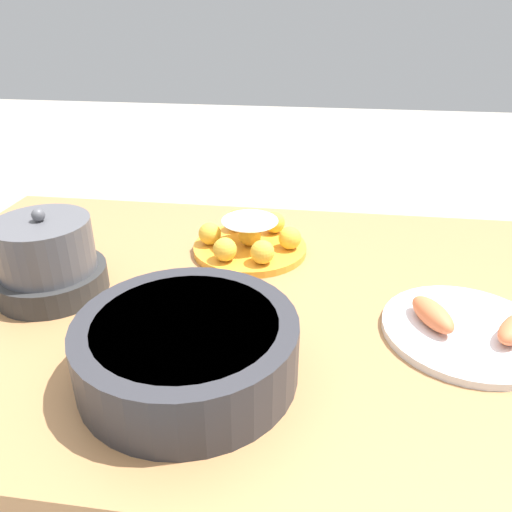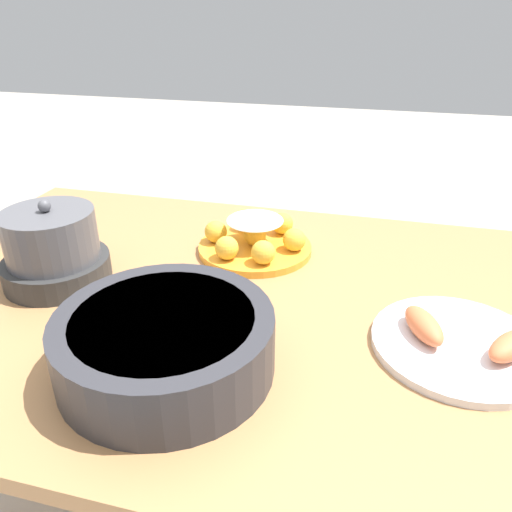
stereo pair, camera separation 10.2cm
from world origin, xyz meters
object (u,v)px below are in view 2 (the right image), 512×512
(seafood_platter, at_px, (460,343))
(dining_table, at_px, (257,339))
(cake_plate, at_px, (255,239))
(warming_pot, at_px, (53,250))
(serving_bowl, at_px, (165,341))

(seafood_platter, bearing_deg, dining_table, -10.46)
(dining_table, height_order, cake_plate, cake_plate)
(warming_pot, bearing_deg, seafood_platter, 177.28)
(serving_bowl, bearing_deg, cake_plate, -93.88)
(dining_table, distance_m, serving_bowl, 0.28)
(dining_table, distance_m, cake_plate, 0.24)
(seafood_platter, bearing_deg, serving_bowl, 20.16)
(dining_table, relative_size, warming_pot, 7.21)
(dining_table, distance_m, warming_pot, 0.44)
(cake_plate, distance_m, warming_pot, 0.42)
(cake_plate, height_order, warming_pot, warming_pot)
(dining_table, xyz_separation_m, warming_pot, (0.41, 0.03, 0.16))
(serving_bowl, distance_m, seafood_platter, 0.47)
(cake_plate, height_order, serving_bowl, serving_bowl)
(dining_table, bearing_deg, seafood_platter, 169.54)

